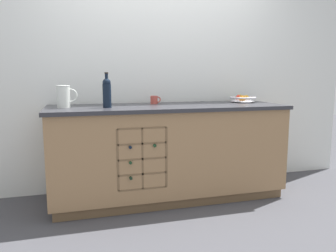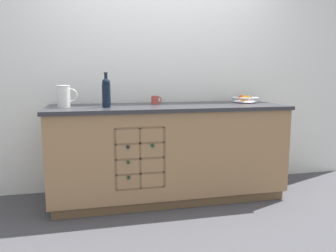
# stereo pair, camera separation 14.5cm
# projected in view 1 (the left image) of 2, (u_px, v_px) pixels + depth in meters

# --- Properties ---
(ground_plane) EXTENTS (14.00, 14.00, 0.00)m
(ground_plane) POSITION_uv_depth(u_px,v_px,m) (168.00, 196.00, 3.29)
(ground_plane) COLOR #424247
(back_wall) EXTENTS (4.62, 0.06, 2.55)m
(back_wall) POSITION_uv_depth(u_px,v_px,m) (157.00, 69.00, 3.51)
(back_wall) COLOR silver
(back_wall) RESTS_ON ground_plane
(kitchen_island) EXTENTS (2.26, 0.75, 0.92)m
(kitchen_island) POSITION_uv_depth(u_px,v_px,m) (168.00, 151.00, 3.22)
(kitchen_island) COLOR brown
(kitchen_island) RESTS_ON ground_plane
(fruit_bowl) EXTENTS (0.28, 0.28, 0.08)m
(fruit_bowl) POSITION_uv_depth(u_px,v_px,m) (243.00, 99.00, 3.53)
(fruit_bowl) COLOR silver
(fruit_bowl) RESTS_ON kitchen_island
(white_pitcher) EXTENTS (0.18, 0.12, 0.20)m
(white_pitcher) POSITION_uv_depth(u_px,v_px,m) (64.00, 96.00, 2.89)
(white_pitcher) COLOR silver
(white_pitcher) RESTS_ON kitchen_island
(ceramic_mug) EXTENTS (0.11, 0.07, 0.08)m
(ceramic_mug) POSITION_uv_depth(u_px,v_px,m) (154.00, 100.00, 3.33)
(ceramic_mug) COLOR #B7473D
(ceramic_mug) RESTS_ON kitchen_island
(standing_wine_bottle) EXTENTS (0.08, 0.08, 0.31)m
(standing_wine_bottle) POSITION_uv_depth(u_px,v_px,m) (107.00, 92.00, 2.90)
(standing_wine_bottle) COLOR black
(standing_wine_bottle) RESTS_ON kitchen_island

